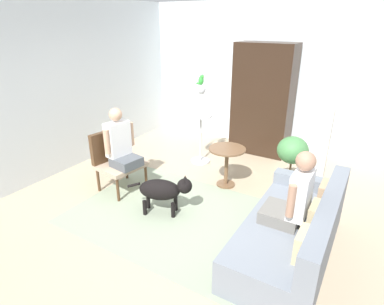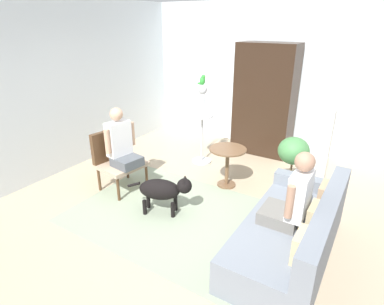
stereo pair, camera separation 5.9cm
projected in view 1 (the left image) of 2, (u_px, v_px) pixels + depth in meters
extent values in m
plane|color=tan|center=(187.00, 216.00, 4.34)|extent=(7.45, 7.45, 0.00)
cube|color=silver|center=(271.00, 78.00, 6.29)|extent=(5.88, 0.12, 2.84)
cube|color=silver|center=(60.00, 88.00, 5.31)|extent=(0.12, 6.81, 2.84)
cube|color=gray|center=(179.00, 216.00, 4.33)|extent=(2.84, 2.04, 0.01)
cube|color=slate|center=(288.00, 237.00, 3.60)|extent=(0.91, 1.98, 0.40)
cube|color=slate|center=(327.00, 218.00, 3.27)|extent=(0.18, 1.98, 0.38)
cube|color=slate|center=(309.00, 183.00, 4.20)|extent=(0.90, 0.18, 0.17)
cube|color=#C6B284|center=(302.00, 244.00, 2.96)|extent=(0.10, 0.32, 0.28)
cube|color=#C6B284|center=(314.00, 216.00, 3.39)|extent=(0.10, 0.32, 0.28)
cube|color=tan|center=(324.00, 194.00, 3.83)|extent=(0.10, 0.32, 0.28)
cylinder|color=#4C331E|center=(146.00, 176.00, 5.02)|extent=(0.04, 0.04, 0.38)
cylinder|color=#4C331E|center=(118.00, 190.00, 4.63)|extent=(0.04, 0.04, 0.38)
cylinder|color=#4C331E|center=(126.00, 168.00, 5.30)|extent=(0.04, 0.04, 0.38)
cylinder|color=#4C331E|center=(98.00, 180.00, 4.91)|extent=(0.04, 0.04, 0.38)
cube|color=tan|center=(121.00, 165.00, 4.88)|extent=(0.67, 0.73, 0.06)
cube|color=#4C331E|center=(109.00, 145.00, 4.92)|extent=(0.18, 0.66, 0.48)
cube|color=slate|center=(281.00, 214.00, 3.54)|extent=(0.42, 0.42, 0.14)
cube|color=white|center=(301.00, 193.00, 3.33)|extent=(0.18, 0.41, 0.50)
sphere|color=#A57A60|center=(306.00, 161.00, 3.19)|extent=(0.20, 0.20, 0.20)
cylinder|color=#A57A60|center=(291.00, 201.00, 3.15)|extent=(0.08, 0.08, 0.35)
cylinder|color=#A57A60|center=(303.00, 181.00, 3.54)|extent=(0.08, 0.08, 0.35)
cube|color=#4D5258|center=(126.00, 162.00, 4.76)|extent=(0.43, 0.42, 0.14)
cube|color=white|center=(118.00, 139.00, 4.72)|extent=(0.23, 0.39, 0.52)
sphere|color=tan|center=(115.00, 114.00, 4.58)|extent=(0.19, 0.19, 0.19)
cylinder|color=tan|center=(131.00, 134.00, 4.85)|extent=(0.08, 0.08, 0.36)
cylinder|color=tan|center=(107.00, 142.00, 4.53)|extent=(0.08, 0.08, 0.36)
cylinder|color=brown|center=(227.00, 149.00, 4.91)|extent=(0.58, 0.58, 0.02)
cylinder|color=brown|center=(226.00, 168.00, 5.03)|extent=(0.06, 0.06, 0.62)
cylinder|color=brown|center=(226.00, 184.00, 5.15)|extent=(0.29, 0.29, 0.03)
ellipsoid|color=black|center=(160.00, 190.00, 4.28)|extent=(0.63, 0.48, 0.28)
sphere|color=black|center=(185.00, 186.00, 4.20)|extent=(0.20, 0.20, 0.20)
cone|color=black|center=(185.00, 177.00, 4.21)|extent=(0.06, 0.06, 0.06)
cone|color=black|center=(184.00, 181.00, 4.11)|extent=(0.06, 0.06, 0.06)
cylinder|color=black|center=(134.00, 185.00, 4.32)|extent=(0.18, 0.10, 0.10)
cylinder|color=black|center=(176.00, 203.00, 4.43)|extent=(0.06, 0.06, 0.22)
cylinder|color=black|center=(173.00, 210.00, 4.27)|extent=(0.06, 0.06, 0.22)
cylinder|color=black|center=(148.00, 201.00, 4.48)|extent=(0.06, 0.06, 0.22)
cylinder|color=black|center=(145.00, 208.00, 4.33)|extent=(0.06, 0.06, 0.22)
cylinder|color=silver|center=(200.00, 161.00, 6.00)|extent=(0.36, 0.36, 0.03)
cylinder|color=silver|center=(201.00, 140.00, 5.84)|extent=(0.04, 0.04, 0.89)
cylinder|color=silver|center=(201.00, 116.00, 5.66)|extent=(0.40, 0.40, 0.02)
cylinder|color=silver|center=(211.00, 104.00, 5.48)|extent=(0.01, 0.01, 0.46)
cylinder|color=silver|center=(212.00, 102.00, 5.59)|extent=(0.01, 0.01, 0.46)
cylinder|color=silver|center=(209.00, 101.00, 5.69)|extent=(0.01, 0.01, 0.46)
cylinder|color=silver|center=(203.00, 100.00, 5.74)|extent=(0.01, 0.01, 0.46)
cylinder|color=silver|center=(197.00, 100.00, 5.73)|extent=(0.01, 0.01, 0.46)
cylinder|color=silver|center=(192.00, 101.00, 5.66)|extent=(0.01, 0.01, 0.46)
cylinder|color=silver|center=(190.00, 103.00, 5.55)|extent=(0.01, 0.01, 0.46)
cylinder|color=silver|center=(193.00, 104.00, 5.45)|extent=(0.01, 0.01, 0.46)
cylinder|color=silver|center=(199.00, 105.00, 5.40)|extent=(0.01, 0.01, 0.46)
cylinder|color=silver|center=(206.00, 105.00, 5.41)|extent=(0.01, 0.01, 0.46)
sphere|color=silver|center=(201.00, 90.00, 5.48)|extent=(0.16, 0.16, 0.16)
ellipsoid|color=green|center=(201.00, 81.00, 5.42)|extent=(0.09, 0.10, 0.15)
sphere|color=green|center=(202.00, 77.00, 5.39)|extent=(0.07, 0.07, 0.07)
cone|color=#D8BF4C|center=(204.00, 77.00, 5.37)|extent=(0.03, 0.02, 0.02)
ellipsoid|color=green|center=(199.00, 84.00, 5.46)|extent=(0.12, 0.03, 0.04)
cylinder|color=beige|center=(288.00, 182.00, 4.94)|extent=(0.27, 0.27, 0.30)
cylinder|color=brown|center=(290.00, 167.00, 4.84)|extent=(0.03, 0.03, 0.20)
ellipsoid|color=#447F45|center=(293.00, 150.00, 4.73)|extent=(0.46, 0.46, 0.41)
cube|color=#4C4742|center=(315.00, 190.00, 4.93)|extent=(0.20, 0.20, 0.06)
cube|color=white|center=(321.00, 151.00, 4.68)|extent=(0.18, 0.18, 1.27)
cube|color=black|center=(263.00, 100.00, 6.10)|extent=(1.10, 0.56, 2.11)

